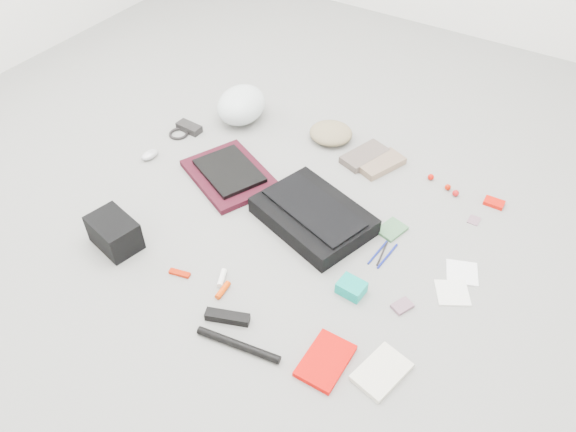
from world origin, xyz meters
The scene contains 33 objects.
ground_plane centered at (0.00, 0.00, 0.00)m, with size 4.00×4.00×0.00m, color slate.
messenger_bag centered at (0.08, 0.07, 0.04)m, with size 0.45×0.32×0.07m, color black.
bag_flap centered at (0.08, 0.07, 0.08)m, with size 0.42×0.19×0.01m, color black.
laptop_sleeve centered at (-0.38, 0.11, 0.01)m, with size 0.40×0.30×0.03m, color #370B16.
laptop centered at (-0.38, 0.11, 0.04)m, with size 0.29×0.21×0.02m, color black.
bike_helmet centered at (-0.59, 0.51, 0.08)m, with size 0.23×0.28×0.17m, color silver.
beanie centered at (-0.14, 0.60, 0.04)m, with size 0.21×0.19×0.07m, color #897856.
mitten_left centered at (0.07, 0.55, 0.02)m, with size 0.11×0.22×0.03m, color brown.
mitten_right centered at (0.16, 0.54, 0.02)m, with size 0.11×0.21×0.03m, color #816854.
power_brick centered at (-0.76, 0.30, 0.02)m, with size 0.13×0.06×0.03m, color black.
cable_coil centered at (-0.78, 0.24, 0.01)m, with size 0.09×0.09×0.01m, color black.
mouse centered at (-0.77, 0.03, 0.02)m, with size 0.05×0.09×0.03m, color #ADADB2.
camera_bag centered at (-0.51, -0.45, 0.06)m, with size 0.19×0.14×0.13m, color black.
multitool centered at (-0.20, -0.44, 0.01)m, with size 0.08×0.02×0.01m, color #A61600.
toiletry_tube_white centered at (-0.05, -0.37, 0.01)m, with size 0.02×0.02×0.08m, color white.
toiletry_tube_orange centered at (-0.02, -0.42, 0.01)m, with size 0.02×0.02×0.08m, color #D83700.
u_lock centered at (0.07, -0.51, 0.02)m, with size 0.16×0.04×0.03m, color black.
bike_pump centered at (0.17, -0.57, 0.01)m, with size 0.03×0.03×0.30m, color black.
book_red centered at (0.44, -0.47, 0.01)m, with size 0.13×0.20×0.02m, color #E30500.
book_white centered at (0.61, -0.41, 0.01)m, with size 0.12×0.18×0.02m, color beige.
notepad centered at (0.37, 0.19, 0.01)m, with size 0.08×0.11×0.01m, color #3B6740.
pen_blue centered at (0.38, 0.05, 0.00)m, with size 0.01×0.01×0.14m, color navy.
pen_black centered at (0.39, 0.06, 0.00)m, with size 0.01×0.01×0.13m, color black.
pen_navy centered at (0.42, 0.06, 0.00)m, with size 0.01×0.01×0.15m, color navy.
accordion_wallet centered at (0.38, -0.17, 0.02)m, with size 0.09×0.08×0.05m, color #049C89.
card_deck centered at (0.56, -0.13, 0.01)m, with size 0.05×0.07×0.01m, color #815B6B.
napkin_top centered at (0.69, 0.13, 0.00)m, with size 0.11×0.11×0.01m, color white.
napkin_bottom centered at (0.69, 0.02, 0.00)m, with size 0.11×0.11×0.01m, color white.
lollipop_a centered at (0.38, 0.58, 0.01)m, with size 0.03×0.03×0.03m, color #B80A01.
lollipop_b centered at (0.47, 0.55, 0.01)m, with size 0.03×0.03×0.03m, color #AC1401.
lollipop_c centered at (0.51, 0.53, 0.01)m, with size 0.03×0.03×0.03m, color #B10E0F.
altoids_tin centered at (0.67, 0.57, 0.01)m, with size 0.08×0.05×0.02m, color red.
stamp_sheet centered at (0.63, 0.43, 0.00)m, with size 0.04×0.05×0.00m, color #845E6E.
Camera 1 is at (0.86, -1.36, 1.61)m, focal length 35.00 mm.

